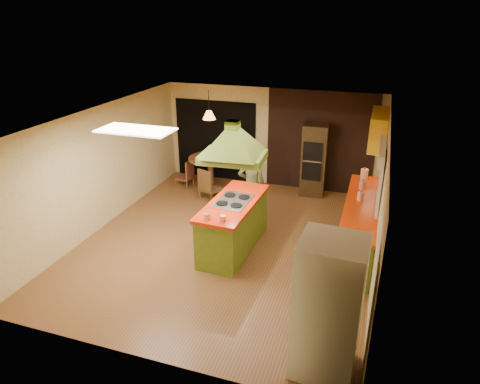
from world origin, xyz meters
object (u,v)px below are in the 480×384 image
(kitchen_island, at_px, (233,225))
(refrigerator, at_px, (328,308))
(canister_large, at_px, (364,174))
(man, at_px, (252,185))
(wall_oven, at_px, (314,160))
(dining_table, at_px, (211,166))

(kitchen_island, height_order, refrigerator, refrigerator)
(kitchen_island, height_order, canister_large, canister_large)
(man, height_order, canister_large, man)
(man, relative_size, wall_oven, 0.90)
(man, height_order, wall_oven, wall_oven)
(refrigerator, bearing_deg, canister_large, 90.99)
(dining_table, bearing_deg, kitchen_island, -60.14)
(kitchen_island, distance_m, refrigerator, 3.25)
(kitchen_island, xyz_separation_m, wall_oven, (0.99, 3.14, 0.38))
(refrigerator, relative_size, canister_large, 8.20)
(refrigerator, xyz_separation_m, wall_oven, (-1.08, 5.61, -0.05))
(man, bearing_deg, kitchen_island, 76.00)
(canister_large, bearing_deg, dining_table, 170.97)
(wall_oven, bearing_deg, canister_large, -44.13)
(man, relative_size, refrigerator, 0.85)
(wall_oven, relative_size, canister_large, 7.76)
(refrigerator, distance_m, wall_oven, 5.71)
(canister_large, bearing_deg, kitchen_island, -136.73)
(kitchen_island, relative_size, canister_large, 8.88)
(man, xyz_separation_m, wall_oven, (1.04, 1.80, 0.09))
(refrigerator, distance_m, dining_table, 6.30)
(kitchen_island, relative_size, dining_table, 1.83)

